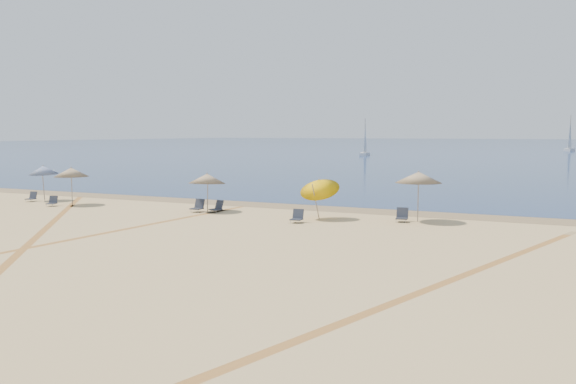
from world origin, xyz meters
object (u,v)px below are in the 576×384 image
umbrella_2 (207,179)px  chair_4 (297,217)px  sailboat_0 (570,140)px  chair_3 (217,207)px  sailboat_2 (365,144)px  chair_0 (32,197)px  chair_1 (52,202)px  umbrella_4 (419,177)px  umbrella_3 (319,185)px  umbrella_0 (43,170)px  umbrella_1 (71,172)px  chair_5 (402,216)px  chair_2 (198,206)px

umbrella_2 → chair_4: 6.82m
umbrella_2 → sailboat_0: 132.45m
chair_3 → sailboat_2: 86.96m
chair_3 → chair_4: bearing=3.6°
umbrella_2 → chair_0: size_ratio=3.28×
chair_1 → chair_4: chair_4 is taller
sailboat_2 → sailboat_0: bearing=44.3°
umbrella_2 → sailboat_0: sailboat_0 is taller
umbrella_4 → umbrella_3: bearing=-164.3°
umbrella_2 → sailboat_2: (-17.62, 84.82, 0.30)m
umbrella_4 → umbrella_0: bearing=-177.7°
umbrella_1 → chair_1: 2.11m
umbrella_2 → umbrella_3: 6.95m
umbrella_3 → chair_0: (-20.12, -0.30, -1.50)m
umbrella_0 → umbrella_1: umbrella_1 is taller
umbrella_2 → chair_4: (6.40, -1.76, -1.58)m
umbrella_4 → chair_1: 22.08m
chair_0 → chair_5: bearing=-4.3°
chair_4 → sailboat_2: 89.87m
chair_0 → chair_1: 3.42m
umbrella_0 → chair_4: size_ratio=3.39×
umbrella_0 → chair_5: umbrella_0 is taller
chair_0 → sailboat_2: bearing=85.7°
umbrella_0 → umbrella_2: bearing=-0.6°
umbrella_4 → chair_4: umbrella_4 is taller
chair_0 → sailboat_0: 135.48m
chair_5 → umbrella_4: bearing=20.1°
chair_3 → chair_4: 5.87m
chair_0 → chair_5: size_ratio=0.88×
umbrella_0 → sailboat_0: sailboat_0 is taller
chair_3 → chair_4: chair_3 is taller
umbrella_4 → chair_4: (-5.39, -2.89, -1.95)m
umbrella_0 → chair_1: bearing=-35.5°
umbrella_1 → sailboat_0: (28.14, 131.99, 0.56)m
umbrella_3 → chair_3: (-6.19, 0.07, -1.47)m
chair_4 → sailboat_0: size_ratio=0.08×
chair_3 → chair_4: size_ratio=1.18×
umbrella_2 → chair_3: umbrella_2 is taller
umbrella_1 → umbrella_2: (9.32, 0.89, -0.16)m
umbrella_4 → umbrella_1: bearing=-174.5°
chair_2 → sailboat_0: (19.21, 131.48, 2.28)m
umbrella_2 → umbrella_3: size_ratio=0.88×
umbrella_2 → chair_5: bearing=3.8°
chair_1 → chair_4: size_ratio=1.06×
chair_5 → chair_4: bearing=-161.5°
umbrella_2 → chair_3: size_ratio=2.70×
umbrella_3 → sailboat_2: sailboat_2 is taller
chair_4 → sailboat_2: (-24.02, 86.58, 1.89)m
umbrella_2 → chair_5: size_ratio=2.88×
chair_1 → chair_0: bearing=137.9°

